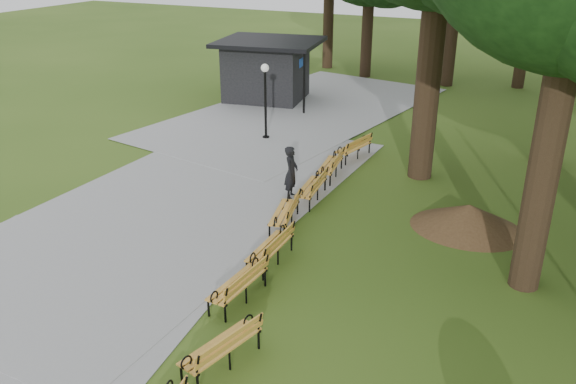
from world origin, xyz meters
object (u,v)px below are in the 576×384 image
at_px(bench_3, 270,247).
at_px(bench_2, 238,284).
at_px(person, 291,172).
at_px(dirt_mound, 468,217).
at_px(kiosk, 266,70).
at_px(bench_1, 221,346).
at_px(bench_7, 353,147).
at_px(bench_5, 311,187).
at_px(lamp_post, 265,85).
at_px(bench_4, 284,213).
at_px(bench_6, 330,165).

bearing_deg(bench_3, bench_2, 3.25).
bearing_deg(person, dirt_mound, -98.76).
distance_m(person, bench_2, 5.94).
relative_size(kiosk, bench_2, 2.53).
distance_m(bench_1, bench_3, 4.00).
distance_m(dirt_mound, bench_7, 6.34).
distance_m(bench_2, bench_5, 5.87).
bearing_deg(lamp_post, dirt_mound, -28.28).
distance_m(bench_3, bench_5, 4.05).
relative_size(lamp_post, bench_4, 1.60).
bearing_deg(bench_4, bench_7, 168.50).
distance_m(bench_2, bench_6, 7.93).
distance_m(lamp_post, bench_1, 14.07).
height_order(lamp_post, bench_5, lamp_post).
xyz_separation_m(kiosk, bench_3, (7.61, -14.50, -1.06)).
height_order(lamp_post, dirt_mound, lamp_post).
relative_size(dirt_mound, bench_7, 1.41).
relative_size(bench_4, bench_7, 1.00).
relative_size(kiosk, bench_6, 2.53).
bearing_deg(bench_6, bench_2, -1.02).
relative_size(kiosk, lamp_post, 1.58).
relative_size(person, bench_5, 0.90).
relative_size(person, dirt_mound, 0.64).
xyz_separation_m(dirt_mound, bench_5, (-4.78, -0.09, 0.07)).
bearing_deg(bench_4, bench_6, 170.39).
xyz_separation_m(lamp_post, bench_5, (4.11, -4.88, -1.76)).
relative_size(bench_4, bench_5, 1.00).
distance_m(person, bench_1, 8.13).
bearing_deg(bench_1, bench_4, -151.68).
distance_m(lamp_post, bench_7, 4.44).
bearing_deg(bench_6, bench_5, -2.50).
relative_size(bench_1, bench_3, 1.00).
bearing_deg(dirt_mound, bench_1, -111.99).
bearing_deg(lamp_post, bench_4, -58.89).
bearing_deg(bench_4, lamp_post, -161.81).
relative_size(kiosk, bench_3, 2.53).
distance_m(bench_3, bench_4, 2.06).
distance_m(person, bench_3, 4.15).
xyz_separation_m(person, bench_2, (1.38, -5.76, -0.41)).
bearing_deg(dirt_mound, bench_5, -178.86).
bearing_deg(bench_7, lamp_post, -87.94).
relative_size(dirt_mound, bench_5, 1.41).
distance_m(kiosk, bench_1, 20.30).
xyz_separation_m(dirt_mound, bench_3, (-4.16, -4.10, 0.07)).
bearing_deg(bench_5, kiosk, -152.18).
bearing_deg(lamp_post, bench_7, -10.46).
bearing_deg(bench_2, bench_7, -171.38).
xyz_separation_m(person, bench_7, (0.54, 4.20, -0.41)).
xyz_separation_m(bench_1, bench_6, (-1.74, 9.94, 0.00)).
xyz_separation_m(person, bench_5, (0.65, 0.07, -0.41)).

